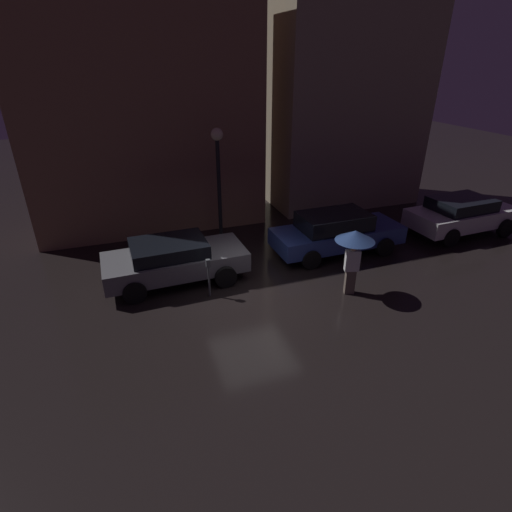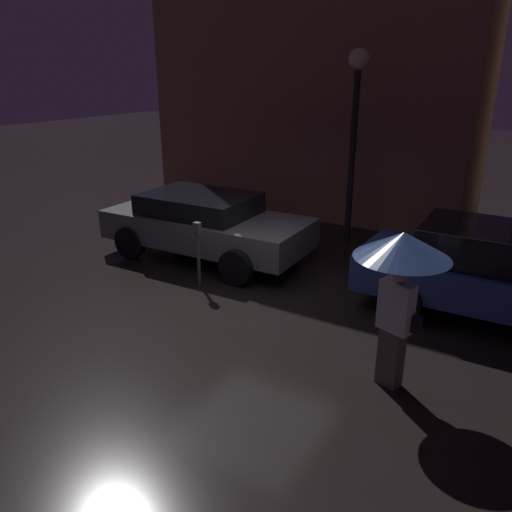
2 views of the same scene
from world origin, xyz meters
name	(u,v)px [view 2 (image 2 of 2)]	position (x,y,z in m)	size (l,w,h in m)	color
ground_plane	(255,303)	(0.00, 0.00, 0.00)	(60.00, 60.00, 0.00)	black
building_facade_left	(318,31)	(-2.05, 6.50, 4.66)	(8.67, 3.00, 9.32)	#8C664C
parked_car_grey	(205,223)	(-2.07, 1.40, 0.73)	(4.35, 2.02, 1.34)	slate
parked_car_blue	(510,275)	(3.64, 1.52, 0.77)	(4.65, 1.92, 1.47)	navy
pedestrian_with_umbrella	(401,263)	(2.64, -1.09, 1.63)	(1.11, 1.11, 2.01)	#66564C
parking_meter	(198,246)	(-1.29, 0.14, 0.74)	(0.12, 0.10, 1.19)	#4C5154
street_lamp_near	(355,109)	(0.08, 3.93, 2.93)	(0.43, 0.43, 4.14)	black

